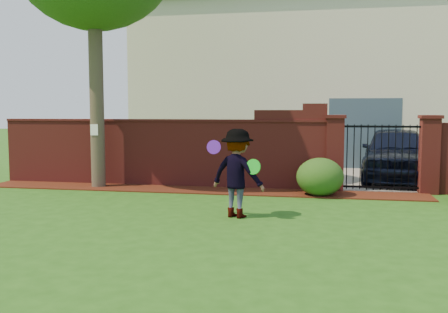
% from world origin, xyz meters
% --- Properties ---
extents(ground, '(80.00, 80.00, 0.01)m').
position_xyz_m(ground, '(0.00, 0.00, -0.01)').
color(ground, '#215014').
rests_on(ground, ground).
extents(mulch_bed, '(11.10, 1.08, 0.03)m').
position_xyz_m(mulch_bed, '(-0.95, 3.34, 0.01)').
color(mulch_bed, '#37140A').
rests_on(mulch_bed, ground).
extents(brick_wall, '(8.70, 0.31, 2.16)m').
position_xyz_m(brick_wall, '(-2.01, 4.00, 0.93)').
color(brick_wall, maroon).
rests_on(brick_wall, ground).
extents(pillar_left, '(0.50, 0.50, 1.88)m').
position_xyz_m(pillar_left, '(2.40, 4.00, 0.96)').
color(pillar_left, maroon).
rests_on(pillar_left, ground).
extents(pillar_right, '(0.50, 0.50, 1.88)m').
position_xyz_m(pillar_right, '(4.60, 4.00, 0.96)').
color(pillar_right, maroon).
rests_on(pillar_right, ground).
extents(iron_gate, '(1.78, 0.03, 1.60)m').
position_xyz_m(iron_gate, '(3.50, 4.00, 0.85)').
color(iron_gate, black).
rests_on(iron_gate, ground).
extents(driveway, '(3.20, 8.00, 0.01)m').
position_xyz_m(driveway, '(3.50, 8.00, 0.01)').
color(driveway, gray).
rests_on(driveway, ground).
extents(house, '(12.40, 6.40, 6.30)m').
position_xyz_m(house, '(1.00, 12.00, 3.16)').
color(house, '#ECE4C6').
rests_on(house, ground).
extents(car, '(2.34, 4.72, 1.55)m').
position_xyz_m(car, '(4.14, 6.03, 0.77)').
color(car, black).
rests_on(car, ground).
extents(paper_notice, '(0.20, 0.01, 0.28)m').
position_xyz_m(paper_notice, '(-3.60, 3.21, 1.50)').
color(paper_notice, white).
rests_on(paper_notice, tree).
extents(shrub_left, '(1.10, 1.10, 0.90)m').
position_xyz_m(shrub_left, '(2.05, 3.14, 0.45)').
color(shrub_left, '#194615').
rests_on(shrub_left, ground).
extents(man, '(1.22, 0.95, 1.65)m').
position_xyz_m(man, '(0.53, 0.47, 0.83)').
color(man, gray).
rests_on(man, ground).
extents(frisbee_purple, '(0.27, 0.12, 0.26)m').
position_xyz_m(frisbee_purple, '(0.13, 0.34, 1.32)').
color(frisbee_purple, '#641DB9').
rests_on(frisbee_purple, man).
extents(frisbee_green, '(0.29, 0.15, 0.28)m').
position_xyz_m(frisbee_green, '(0.87, 0.27, 0.98)').
color(frisbee_green, green).
rests_on(frisbee_green, man).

